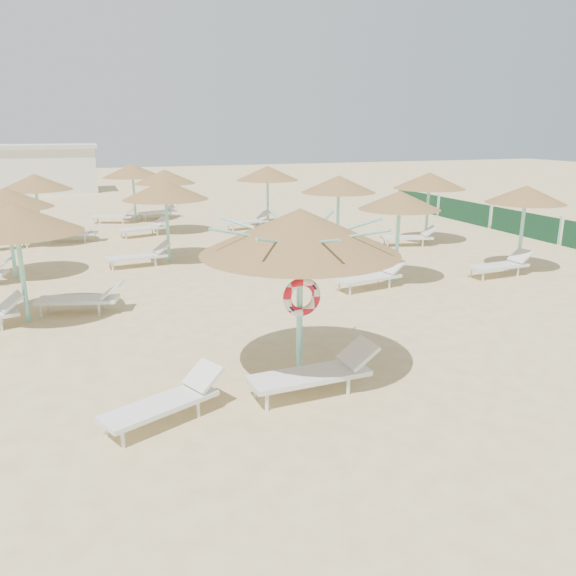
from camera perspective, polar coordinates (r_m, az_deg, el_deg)
name	(u,v)px	position (r m, az deg, el deg)	size (l,w,h in m)	color
ground	(288,388)	(9.82, 0.03, -10.09)	(120.00, 120.00, 0.00)	#DEC487
main_palapa	(300,232)	(9.40, 1.23, 5.72)	(3.39, 3.39, 3.04)	#7CD7CB
lounger_main_a	(167,401)	(8.86, -12.15, -11.11)	(1.99, 1.31, 0.70)	silver
lounger_main_b	(318,372)	(9.50, 3.02, -8.53)	(2.22, 0.76, 0.80)	silver
palapa_field	(214,187)	(20.38, -7.49, 10.16)	(18.10, 17.20, 2.72)	#7CD7CB
service_hut	(35,168)	(43.48, -24.34, 11.01)	(8.40, 4.40, 3.25)	silver
windbreak_fence	(524,224)	(25.25, 22.88, 5.98)	(0.08, 19.84, 1.10)	#184825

